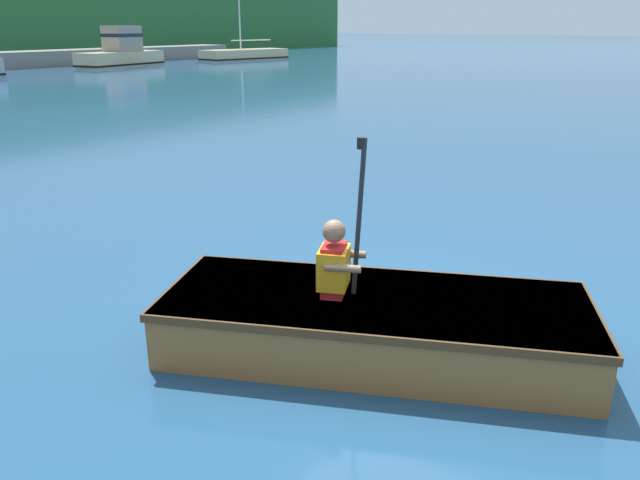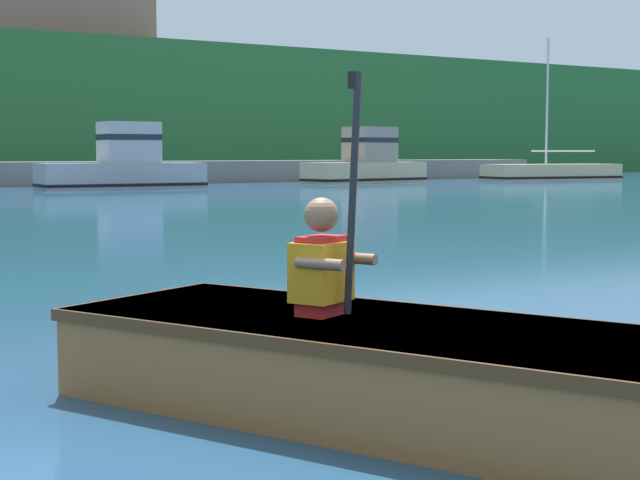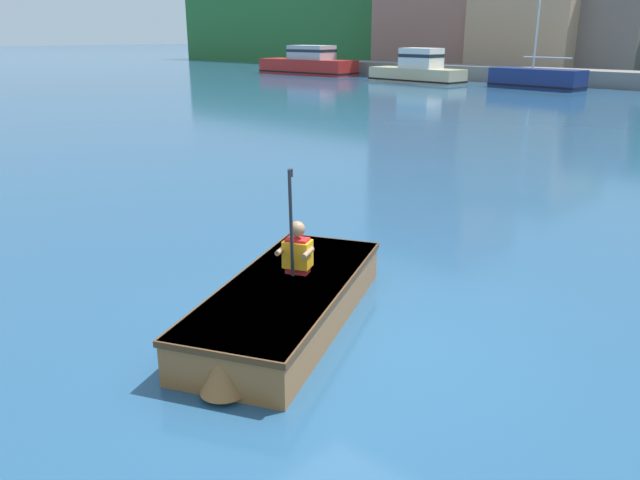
% 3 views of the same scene
% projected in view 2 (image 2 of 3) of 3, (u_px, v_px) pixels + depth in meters
% --- Properties ---
extents(ground_plane, '(300.00, 300.00, 0.00)m').
position_uv_depth(ground_plane, '(470.00, 387.00, 5.25)').
color(ground_plane, navy).
extents(waterfront_tower_far, '(9.10, 6.92, 13.26)m').
position_uv_depth(waterfront_tower_far, '(52.00, 48.00, 50.49)').
color(waterfront_tower_far, '#9E6B5B').
rests_on(waterfront_tower_far, ground).
extents(moored_boat_dock_center_far, '(5.81, 2.63, 2.31)m').
position_uv_depth(moored_boat_dock_center_far, '(367.00, 164.00, 40.78)').
color(moored_boat_dock_center_far, '#CCB789').
rests_on(moored_boat_dock_center_far, ground).
extents(moored_boat_dock_east_inner, '(5.74, 2.05, 2.30)m').
position_uv_depth(moored_boat_dock_east_inner, '(124.00, 166.00, 33.77)').
color(moored_boat_dock_east_inner, '#9EA3A8').
rests_on(moored_boat_dock_east_inner, ground).
extents(moored_boat_outer_slip_west, '(6.76, 3.07, 6.44)m').
position_uv_depth(moored_boat_outer_slip_west, '(552.00, 172.00, 45.09)').
color(moored_boat_outer_slip_west, '#CCB789').
rests_on(moored_boat_outer_slip_west, ground).
extents(rowboat_foreground, '(2.41, 3.38, 0.45)m').
position_uv_depth(rowboat_foreground, '(385.00, 363.00, 4.66)').
color(rowboat_foreground, '#935B2D').
rests_on(rowboat_foreground, ground).
extents(person_paddler, '(0.43, 0.43, 1.18)m').
position_uv_depth(person_paddler, '(323.00, 262.00, 4.81)').
color(person_paddler, red).
rests_on(person_paddler, rowboat_foreground).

